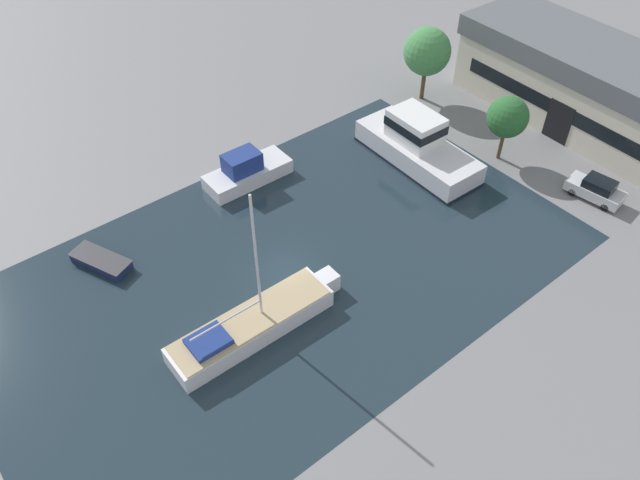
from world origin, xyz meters
TOP-DOWN VIEW (x-y plane):
  - ground_plane at (0.00, 0.00)m, footprint 440.00×440.00m
  - water_canal at (0.00, 0.00)m, footprint 24.02×39.82m
  - warehouse_building at (2.17, 31.03)m, footprint 24.56×9.22m
  - quay_tree_near_building at (0.78, 21.20)m, footprint 3.28×3.28m
  - quay_tree_by_water at (-9.72, 22.95)m, footprint 4.20×4.20m
  - parked_car at (8.68, 22.78)m, footprint 4.41×2.40m
  - sailboat_moored at (2.98, -4.59)m, footprint 2.86×11.85m
  - motor_cruiser at (-3.24, 15.61)m, footprint 11.11×4.44m
  - small_dinghy at (-8.23, -9.46)m, footprint 4.64×3.25m
  - cabin_boat at (-9.67, 3.42)m, footprint 2.77×6.90m

SIDE VIEW (x-z plane):
  - ground_plane at x=0.00m, z-range 0.00..0.00m
  - water_canal at x=0.00m, z-range 0.00..0.01m
  - small_dinghy at x=-8.23m, z-range 0.01..0.72m
  - sailboat_moored at x=2.98m, z-range -4.56..6.04m
  - parked_car at x=8.68m, z-range -0.01..1.75m
  - cabin_boat at x=-9.67m, z-range -0.39..2.28m
  - motor_cruiser at x=-3.24m, z-range -0.57..3.59m
  - warehouse_building at x=2.17m, z-range 0.04..6.83m
  - quay_tree_near_building at x=0.78m, z-range 1.11..6.65m
  - quay_tree_by_water at x=-9.72m, z-range 1.26..8.03m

